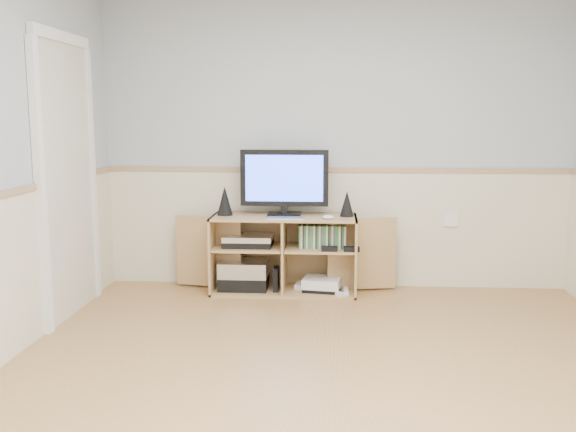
% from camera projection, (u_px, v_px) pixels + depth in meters
% --- Properties ---
extents(room, '(4.04, 4.54, 2.54)m').
position_uv_depth(room, '(326.00, 167.00, 3.41)').
color(room, tan).
rests_on(room, ground).
extents(media_cabinet, '(1.90, 0.46, 0.65)m').
position_uv_depth(media_cabinet, '(284.00, 252.00, 5.47)').
color(media_cabinet, tan).
rests_on(media_cabinet, floor).
extents(monitor, '(0.74, 0.18, 0.55)m').
position_uv_depth(monitor, '(284.00, 180.00, 5.37)').
color(monitor, black).
rests_on(monitor, media_cabinet).
extents(speaker_left, '(0.13, 0.13, 0.24)m').
position_uv_depth(speaker_left, '(225.00, 201.00, 5.40)').
color(speaker_left, black).
rests_on(speaker_left, media_cabinet).
extents(speaker_right, '(0.12, 0.12, 0.22)m').
position_uv_depth(speaker_right, '(347.00, 204.00, 5.33)').
color(speaker_right, black).
rests_on(speaker_right, media_cabinet).
extents(keyboard, '(0.31, 0.13, 0.01)m').
position_uv_depth(keyboard, '(286.00, 218.00, 5.22)').
color(keyboard, silver).
rests_on(keyboard, media_cabinet).
extents(mouse, '(0.10, 0.07, 0.04)m').
position_uv_depth(mouse, '(328.00, 217.00, 5.20)').
color(mouse, white).
rests_on(mouse, media_cabinet).
extents(av_components, '(0.50, 0.30, 0.47)m').
position_uv_depth(av_components, '(246.00, 266.00, 5.45)').
color(av_components, black).
rests_on(av_components, media_cabinet).
extents(game_consoles, '(0.46, 0.30, 0.11)m').
position_uv_depth(game_consoles, '(321.00, 284.00, 5.42)').
color(game_consoles, white).
rests_on(game_consoles, media_cabinet).
extents(game_cases, '(0.39, 0.14, 0.19)m').
position_uv_depth(game_cases, '(322.00, 236.00, 5.35)').
color(game_cases, '#3F8C3F').
rests_on(game_cases, media_cabinet).
extents(wall_outlet, '(0.12, 0.03, 0.12)m').
position_uv_depth(wall_outlet, '(451.00, 219.00, 5.51)').
color(wall_outlet, white).
rests_on(wall_outlet, wall_back).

